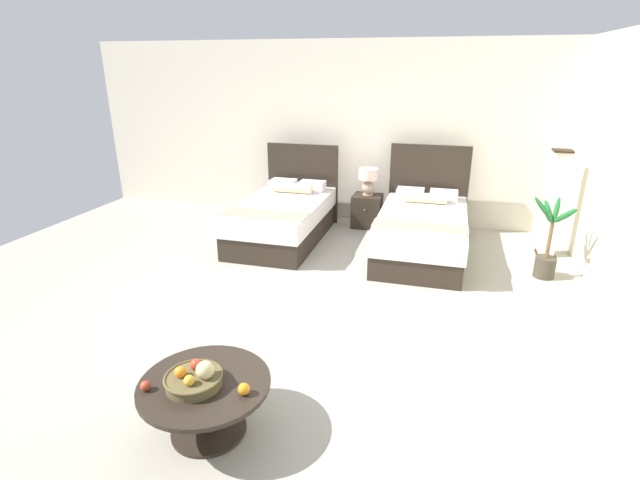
# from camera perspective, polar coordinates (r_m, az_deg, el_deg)

# --- Properties ---
(ground_plane) EXTENTS (9.82, 10.38, 0.02)m
(ground_plane) POSITION_cam_1_polar(r_m,az_deg,el_deg) (5.23, -1.21, -8.30)
(ground_plane) COLOR #A29C8D
(wall_back) EXTENTS (9.82, 0.12, 2.87)m
(wall_back) POSITION_cam_1_polar(r_m,az_deg,el_deg) (7.96, 6.03, 12.63)
(wall_back) COLOR beige
(wall_back) RESTS_ON ground
(bed_near_window) EXTENTS (1.20, 2.12, 1.28)m
(bed_near_window) POSITION_cam_1_polar(r_m,az_deg,el_deg) (7.15, -4.37, 2.75)
(bed_near_window) COLOR #2B221A
(bed_near_window) RESTS_ON ground
(bed_near_corner) EXTENTS (1.21, 2.20, 1.35)m
(bed_near_corner) POSITION_cam_1_polar(r_m,az_deg,el_deg) (6.76, 12.14, 1.23)
(bed_near_corner) COLOR #2B221A
(bed_near_corner) RESTS_ON ground
(nightstand) EXTENTS (0.46, 0.44, 0.53)m
(nightstand) POSITION_cam_1_polar(r_m,az_deg,el_deg) (7.74, 5.67, 3.52)
(nightstand) COLOR #2B221A
(nightstand) RESTS_ON ground
(table_lamp) EXTENTS (0.31, 0.31, 0.43)m
(table_lamp) POSITION_cam_1_polar(r_m,az_deg,el_deg) (7.63, 5.83, 7.37)
(table_lamp) COLOR tan
(table_lamp) RESTS_ON nightstand
(coffee_table) EXTENTS (0.92, 0.92, 0.43)m
(coffee_table) POSITION_cam_1_polar(r_m,az_deg,el_deg) (3.60, -13.58, -17.65)
(coffee_table) COLOR #2B221A
(coffee_table) RESTS_ON ground
(fruit_bowl) EXTENTS (0.40, 0.40, 0.19)m
(fruit_bowl) POSITION_cam_1_polar(r_m,az_deg,el_deg) (3.49, -14.84, -15.74)
(fruit_bowl) COLOR brown
(fruit_bowl) RESTS_ON coffee_table
(loose_apple) EXTENTS (0.07, 0.07, 0.07)m
(loose_apple) POSITION_cam_1_polar(r_m,az_deg,el_deg) (3.55, -20.23, -16.14)
(loose_apple) COLOR #AF3923
(loose_apple) RESTS_ON coffee_table
(loose_orange) EXTENTS (0.08, 0.08, 0.08)m
(loose_orange) POSITION_cam_1_polar(r_m,az_deg,el_deg) (3.35, -9.14, -17.28)
(loose_orange) COLOR orange
(loose_orange) RESTS_ON coffee_table
(floor_lamp_corner) EXTENTS (0.24, 0.24, 1.46)m
(floor_lamp_corner) POSITION_cam_1_polar(r_m,az_deg,el_deg) (7.13, 26.27, 3.88)
(floor_lamp_corner) COLOR black
(floor_lamp_corner) RESTS_ON ground
(potted_palm) EXTENTS (0.52, 0.54, 1.03)m
(potted_palm) POSITION_cam_1_polar(r_m,az_deg,el_deg) (6.45, 25.70, -1.11)
(potted_palm) COLOR #3F392C
(potted_palm) RESTS_ON ground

